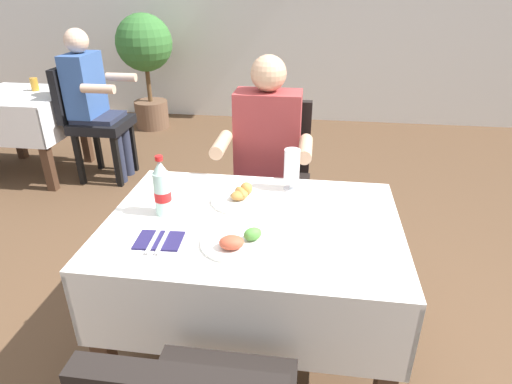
{
  "coord_description": "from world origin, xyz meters",
  "views": [
    {
      "loc": [
        0.25,
        -1.4,
        1.62
      ],
      "look_at": [
        0.03,
        0.2,
        0.81
      ],
      "focal_mm": 30.28,
      "sensor_mm": 36.0,
      "label": 1
    }
  ],
  "objects_px": {
    "chair_far_diner_seat": "(273,176)",
    "background_dining_table": "(24,116)",
    "beer_glass_left": "(292,169)",
    "cola_bottle_primary": "(162,189)",
    "plate_near_camera": "(237,241)",
    "background_table_tumbler": "(34,84)",
    "background_chair_right": "(91,116)",
    "plate_far_diner": "(241,197)",
    "potted_plant_corner": "(145,55)",
    "seated_diner_far": "(266,158)",
    "background_patron": "(93,98)",
    "napkin_cutlery_set": "(159,240)",
    "main_dining_table": "(253,254)"
  },
  "relations": [
    {
      "from": "napkin_cutlery_set",
      "to": "background_table_tumbler",
      "type": "xyz_separation_m",
      "value": [
        -1.86,
        2.14,
        0.05
      ]
    },
    {
      "from": "cola_bottle_primary",
      "to": "background_dining_table",
      "type": "relative_size",
      "value": 0.32
    },
    {
      "from": "beer_glass_left",
      "to": "cola_bottle_primary",
      "type": "xyz_separation_m",
      "value": [
        -0.51,
        -0.3,
        0.01
      ]
    },
    {
      "from": "cola_bottle_primary",
      "to": "background_dining_table",
      "type": "height_order",
      "value": "cola_bottle_primary"
    },
    {
      "from": "chair_far_diner_seat",
      "to": "background_dining_table",
      "type": "relative_size",
      "value": 1.19
    },
    {
      "from": "background_chair_right",
      "to": "cola_bottle_primary",
      "type": "bearing_deg",
      "value": -54.78
    },
    {
      "from": "plate_far_diner",
      "to": "napkin_cutlery_set",
      "type": "xyz_separation_m",
      "value": [
        -0.25,
        -0.36,
        -0.01
      ]
    },
    {
      "from": "seated_diner_far",
      "to": "napkin_cutlery_set",
      "type": "xyz_separation_m",
      "value": [
        -0.3,
        -0.91,
        0.02
      ]
    },
    {
      "from": "background_dining_table",
      "to": "background_table_tumbler",
      "type": "distance_m",
      "value": 0.29
    },
    {
      "from": "main_dining_table",
      "to": "plate_far_diner",
      "type": "distance_m",
      "value": 0.26
    },
    {
      "from": "background_chair_right",
      "to": "potted_plant_corner",
      "type": "height_order",
      "value": "potted_plant_corner"
    },
    {
      "from": "plate_near_camera",
      "to": "background_dining_table",
      "type": "distance_m",
      "value": 3.01
    },
    {
      "from": "main_dining_table",
      "to": "background_table_tumbler",
      "type": "height_order",
      "value": "background_table_tumbler"
    },
    {
      "from": "beer_glass_left",
      "to": "background_dining_table",
      "type": "bearing_deg",
      "value": 147.93
    },
    {
      "from": "cola_bottle_primary",
      "to": "background_table_tumbler",
      "type": "xyz_separation_m",
      "value": [
        -1.81,
        1.93,
        -0.06
      ]
    },
    {
      "from": "potted_plant_corner",
      "to": "background_table_tumbler",
      "type": "bearing_deg",
      "value": -111.26
    },
    {
      "from": "background_table_tumbler",
      "to": "background_chair_right",
      "type": "bearing_deg",
      "value": -12.63
    },
    {
      "from": "napkin_cutlery_set",
      "to": "background_dining_table",
      "type": "distance_m",
      "value": 2.81
    },
    {
      "from": "plate_far_diner",
      "to": "napkin_cutlery_set",
      "type": "height_order",
      "value": "plate_far_diner"
    },
    {
      "from": "chair_far_diner_seat",
      "to": "background_dining_table",
      "type": "distance_m",
      "value": 2.48
    },
    {
      "from": "cola_bottle_primary",
      "to": "napkin_cutlery_set",
      "type": "bearing_deg",
      "value": -76.82
    },
    {
      "from": "chair_far_diner_seat",
      "to": "main_dining_table",
      "type": "bearing_deg",
      "value": -90.0
    },
    {
      "from": "background_patron",
      "to": "background_table_tumbler",
      "type": "height_order",
      "value": "background_patron"
    },
    {
      "from": "seated_diner_far",
      "to": "background_patron",
      "type": "distance_m",
      "value": 1.93
    },
    {
      "from": "chair_far_diner_seat",
      "to": "plate_near_camera",
      "type": "bearing_deg",
      "value": -91.79
    },
    {
      "from": "napkin_cutlery_set",
      "to": "background_dining_table",
      "type": "relative_size",
      "value": 0.24
    },
    {
      "from": "seated_diner_far",
      "to": "beer_glass_left",
      "type": "bearing_deg",
      "value": -67.98
    },
    {
      "from": "napkin_cutlery_set",
      "to": "potted_plant_corner",
      "type": "height_order",
      "value": "potted_plant_corner"
    },
    {
      "from": "napkin_cutlery_set",
      "to": "background_patron",
      "type": "height_order",
      "value": "background_patron"
    },
    {
      "from": "main_dining_table",
      "to": "background_dining_table",
      "type": "height_order",
      "value": "same"
    },
    {
      "from": "chair_far_diner_seat",
      "to": "background_table_tumbler",
      "type": "distance_m",
      "value": 2.47
    },
    {
      "from": "napkin_cutlery_set",
      "to": "seated_diner_far",
      "type": "bearing_deg",
      "value": 71.83
    },
    {
      "from": "plate_near_camera",
      "to": "background_table_tumbler",
      "type": "distance_m",
      "value": 3.03
    },
    {
      "from": "background_dining_table",
      "to": "potted_plant_corner",
      "type": "xyz_separation_m",
      "value": [
        0.59,
        1.43,
        0.3
      ]
    },
    {
      "from": "chair_far_diner_seat",
      "to": "potted_plant_corner",
      "type": "xyz_separation_m",
      "value": [
        -1.68,
        2.42,
        0.28
      ]
    },
    {
      "from": "plate_near_camera",
      "to": "potted_plant_corner",
      "type": "xyz_separation_m",
      "value": [
        -1.65,
        3.43,
        0.09
      ]
    },
    {
      "from": "main_dining_table",
      "to": "plate_near_camera",
      "type": "xyz_separation_m",
      "value": [
        -0.03,
        -0.19,
        0.18
      ]
    },
    {
      "from": "background_chair_right",
      "to": "napkin_cutlery_set",
      "type": "bearing_deg",
      "value": -56.69
    },
    {
      "from": "background_dining_table",
      "to": "background_table_tumbler",
      "type": "relative_size",
      "value": 7.43
    },
    {
      "from": "chair_far_diner_seat",
      "to": "cola_bottle_primary",
      "type": "bearing_deg",
      "value": -114.76
    },
    {
      "from": "cola_bottle_primary",
      "to": "potted_plant_corner",
      "type": "height_order",
      "value": "potted_plant_corner"
    },
    {
      "from": "plate_near_camera",
      "to": "cola_bottle_primary",
      "type": "xyz_separation_m",
      "value": [
        -0.34,
        0.2,
        0.1
      ]
    },
    {
      "from": "cola_bottle_primary",
      "to": "napkin_cutlery_set",
      "type": "relative_size",
      "value": 1.35
    },
    {
      "from": "cola_bottle_primary",
      "to": "background_dining_table",
      "type": "xyz_separation_m",
      "value": [
        -1.9,
        1.81,
        -0.31
      ]
    },
    {
      "from": "plate_far_diner",
      "to": "plate_near_camera",
      "type": "bearing_deg",
      "value": -82.74
    },
    {
      "from": "beer_glass_left",
      "to": "cola_bottle_primary",
      "type": "bearing_deg",
      "value": -149.29
    },
    {
      "from": "plate_far_diner",
      "to": "background_dining_table",
      "type": "height_order",
      "value": "plate_far_diner"
    },
    {
      "from": "main_dining_table",
      "to": "seated_diner_far",
      "type": "height_order",
      "value": "seated_diner_far"
    },
    {
      "from": "beer_glass_left",
      "to": "background_chair_right",
      "type": "bearing_deg",
      "value": 139.88
    },
    {
      "from": "background_chair_right",
      "to": "plate_near_camera",
      "type": "bearing_deg",
      "value": -51.06
    }
  ]
}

